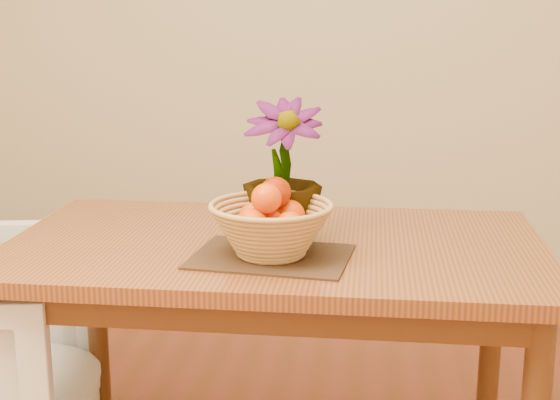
# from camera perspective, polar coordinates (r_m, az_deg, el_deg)

# --- Properties ---
(wall_back) EXTENTS (4.00, 0.02, 2.70)m
(wall_back) POSITION_cam_1_polar(r_m,az_deg,el_deg) (3.90, 3.32, 13.66)
(wall_back) COLOR beige
(wall_back) RESTS_ON floor
(table) EXTENTS (1.40, 0.80, 0.75)m
(table) POSITION_cam_1_polar(r_m,az_deg,el_deg) (2.07, -0.34, -5.35)
(table) COLOR brown
(table) RESTS_ON floor
(placemat) EXTENTS (0.41, 0.32, 0.01)m
(placemat) POSITION_cam_1_polar(r_m,az_deg,el_deg) (1.90, -0.65, -4.16)
(placemat) COLOR #362113
(placemat) RESTS_ON table
(wicker_basket) EXTENTS (0.30, 0.30, 0.12)m
(wicker_basket) POSITION_cam_1_polar(r_m,az_deg,el_deg) (1.89, -0.65, -2.31)
(wicker_basket) COLOR tan
(wicker_basket) RESTS_ON placemat
(orange_pile) EXTENTS (0.17, 0.18, 0.14)m
(orange_pile) POSITION_cam_1_polar(r_m,az_deg,el_deg) (1.88, -0.60, -0.72)
(orange_pile) COLOR #E74F03
(orange_pile) RESTS_ON wicker_basket
(potted_plant) EXTENTS (0.23, 0.23, 0.37)m
(potted_plant) POSITION_cam_1_polar(r_m,az_deg,el_deg) (2.00, 0.17, 2.10)
(potted_plant) COLOR #1D4413
(potted_plant) RESTS_ON table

